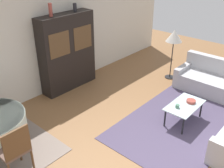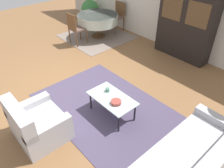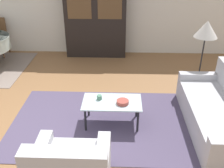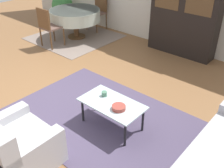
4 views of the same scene
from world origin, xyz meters
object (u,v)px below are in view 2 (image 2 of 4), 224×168
object	(u,v)px
dining_table	(98,19)
cup	(107,90)
dining_chair_far	(118,15)
bowl	(116,102)
potted_plant	(90,9)
dining_chair_near	(75,27)
armchair	(37,124)
couch	(189,165)
coffee_table	(112,100)
display_cabinet	(186,23)

from	to	relation	value
dining_table	cup	size ratio (longest dim) A/B	16.13
dining_chair_far	bowl	world-z (taller)	dining_chair_far
bowl	potted_plant	bearing A→B (deg)	148.09
dining_chair_near	dining_chair_far	xyz separation A→B (m)	(0.00, 1.76, 0.00)
armchair	dining_table	distance (m)	4.47
couch	armchair	xyz separation A→B (m)	(-2.18, -1.28, 0.00)
dining_table	cup	world-z (taller)	dining_table
bowl	coffee_table	bearing A→B (deg)	162.58
coffee_table	dining_chair_far	size ratio (longest dim) A/B	0.98
coffee_table	dining_chair_far	bearing A→B (deg)	136.01
couch	dining_table	xyz separation A→B (m)	(-4.91, 2.24, 0.31)
dining_table	cup	bearing A→B (deg)	-35.54
couch	dining_chair_far	xyz separation A→B (m)	(-4.91, 3.12, 0.27)
coffee_table	bowl	xyz separation A→B (m)	(0.17, -0.05, 0.07)
armchair	dining_table	bearing A→B (deg)	127.75
couch	potted_plant	xyz separation A→B (m)	(-6.28, 2.94, 0.18)
coffee_table	bowl	bearing A→B (deg)	-17.42
potted_plant	couch	bearing A→B (deg)	-25.09
display_cabinet	potted_plant	bearing A→B (deg)	-176.82
dining_table	armchair	bearing A→B (deg)	-52.25
potted_plant	coffee_table	bearing A→B (deg)	-32.38
dining_chair_near	bowl	distance (m)	3.61
display_cabinet	dining_chair_far	size ratio (longest dim) A/B	2.03
cup	potted_plant	size ratio (longest dim) A/B	0.10
display_cabinet	dining_chair_near	xyz separation A→B (m)	(-2.63, -1.80, -0.42)
armchair	couch	bearing A→B (deg)	30.42
armchair	bowl	distance (m)	1.44
armchair	dining_chair_near	world-z (taller)	dining_chair_near
display_cabinet	cup	world-z (taller)	display_cabinet
display_cabinet	dining_table	world-z (taller)	display_cabinet
cup	bowl	distance (m)	0.40
couch	armchair	size ratio (longest dim) A/B	2.28
dining_chair_near	couch	bearing A→B (deg)	-15.50
coffee_table	cup	world-z (taller)	cup
armchair	dining_chair_near	xyz separation A→B (m)	(-2.73, 2.64, 0.27)
armchair	dining_chair_near	size ratio (longest dim) A/B	0.94
coffee_table	dining_chair_far	distance (m)	4.41
coffee_table	cup	size ratio (longest dim) A/B	11.59
dining_table	display_cabinet	bearing A→B (deg)	19.29
armchair	cup	xyz separation A→B (m)	(0.23, 1.41, 0.17)
couch	dining_chair_near	world-z (taller)	dining_chair_near
coffee_table	dining_table	world-z (taller)	dining_table
dining_chair_far	bowl	size ratio (longest dim) A/B	4.99
dining_chair_far	display_cabinet	bearing A→B (deg)	-179.08
armchair	display_cabinet	world-z (taller)	display_cabinet
couch	dining_table	distance (m)	5.41
dining_chair_far	cup	world-z (taller)	dining_chair_far
dining_chair_near	potted_plant	size ratio (longest dim) A/B	1.18
display_cabinet	bowl	distance (m)	3.28
dining_chair_far	bowl	distance (m)	4.57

